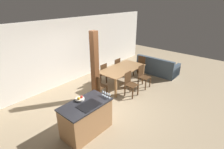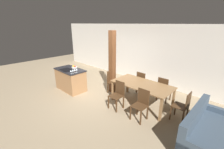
{
  "view_description": "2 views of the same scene",
  "coord_description": "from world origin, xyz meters",
  "px_view_note": "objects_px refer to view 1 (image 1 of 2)",
  "views": [
    {
      "loc": [
        -3.66,
        -3.49,
        3.43
      ],
      "look_at": [
        0.6,
        0.2,
        0.95
      ],
      "focal_mm": 28.0,
      "sensor_mm": 36.0,
      "label": 1
    },
    {
      "loc": [
        4.16,
        -3.55,
        2.73
      ],
      "look_at": [
        0.6,
        0.2,
        0.95
      ],
      "focal_mm": 24.0,
      "sensor_mm": 36.0,
      "label": 2
    }
  ],
  "objects_px": {
    "dining_chair_near_right": "(143,76)",
    "dining_chair_far_right": "(115,67)",
    "fruit_bowl": "(80,99)",
    "couch": "(157,68)",
    "wine_glass_end": "(103,91)",
    "timber_post": "(95,67)",
    "wine_glass_far": "(105,92)",
    "dining_table": "(122,70)",
    "dining_chair_foot_end": "(140,66)",
    "dining_chair_head_end": "(99,86)",
    "kitchen_island": "(86,118)",
    "wine_glass_near": "(109,94)",
    "dining_chair_far_left": "(102,73)",
    "wine_glass_middle": "(107,93)",
    "dining_chair_near_left": "(130,83)"
  },
  "relations": [
    {
      "from": "dining_table",
      "to": "wine_glass_near",
      "type": "bearing_deg",
      "value": -149.87
    },
    {
      "from": "wine_glass_end",
      "to": "dining_chair_far_right",
      "type": "height_order",
      "value": "wine_glass_end"
    },
    {
      "from": "wine_glass_near",
      "to": "dining_chair_far_right",
      "type": "bearing_deg",
      "value": 37.03
    },
    {
      "from": "dining_chair_head_end",
      "to": "kitchen_island",
      "type": "bearing_deg",
      "value": 124.24
    },
    {
      "from": "wine_glass_far",
      "to": "dining_chair_far_right",
      "type": "distance_m",
      "value": 3.37
    },
    {
      "from": "wine_glass_middle",
      "to": "dining_chair_far_right",
      "type": "relative_size",
      "value": 0.17
    },
    {
      "from": "kitchen_island",
      "to": "wine_glass_near",
      "type": "distance_m",
      "value": 0.89
    },
    {
      "from": "wine_glass_far",
      "to": "timber_post",
      "type": "relative_size",
      "value": 0.06
    },
    {
      "from": "kitchen_island",
      "to": "couch",
      "type": "relative_size",
      "value": 0.71
    },
    {
      "from": "wine_glass_near",
      "to": "dining_chair_foot_end",
      "type": "height_order",
      "value": "wine_glass_near"
    },
    {
      "from": "dining_chair_foot_end",
      "to": "couch",
      "type": "xyz_separation_m",
      "value": [
        0.79,
        -0.51,
        -0.2
      ]
    },
    {
      "from": "wine_glass_middle",
      "to": "fruit_bowl",
      "type": "bearing_deg",
      "value": 142.92
    },
    {
      "from": "wine_glass_near",
      "to": "dining_table",
      "type": "bearing_deg",
      "value": 30.13
    },
    {
      "from": "dining_chair_far_right",
      "to": "dining_chair_foot_end",
      "type": "bearing_deg",
      "value": 141.54
    },
    {
      "from": "dining_chair_near_left",
      "to": "dining_chair_far_left",
      "type": "xyz_separation_m",
      "value": [
        0.0,
        1.48,
        0.0
      ]
    },
    {
      "from": "dining_chair_near_left",
      "to": "timber_post",
      "type": "distance_m",
      "value": 1.5
    },
    {
      "from": "dining_chair_far_left",
      "to": "dining_table",
      "type": "bearing_deg",
      "value": 121.62
    },
    {
      "from": "fruit_bowl",
      "to": "dining_chair_far_right",
      "type": "relative_size",
      "value": 0.26
    },
    {
      "from": "kitchen_island",
      "to": "wine_glass_end",
      "type": "bearing_deg",
      "value": -5.37
    },
    {
      "from": "dining_table",
      "to": "wine_glass_end",
      "type": "bearing_deg",
      "value": -154.75
    },
    {
      "from": "fruit_bowl",
      "to": "wine_glass_end",
      "type": "relative_size",
      "value": 1.51
    },
    {
      "from": "kitchen_island",
      "to": "dining_chair_near_left",
      "type": "relative_size",
      "value": 1.46
    },
    {
      "from": "fruit_bowl",
      "to": "dining_chair_far_left",
      "type": "bearing_deg",
      "value": 32.4
    },
    {
      "from": "wine_glass_far",
      "to": "dining_chair_far_left",
      "type": "xyz_separation_m",
      "value": [
        1.82,
        1.89,
        -0.56
      ]
    },
    {
      "from": "timber_post",
      "to": "wine_glass_near",
      "type": "bearing_deg",
      "value": -120.13
    },
    {
      "from": "dining_chair_near_right",
      "to": "dining_chair_far_left",
      "type": "height_order",
      "value": "same"
    },
    {
      "from": "dining_chair_foot_end",
      "to": "dining_chair_near_left",
      "type": "bearing_deg",
      "value": -68.12
    },
    {
      "from": "wine_glass_near",
      "to": "wine_glass_far",
      "type": "distance_m",
      "value": 0.16
    },
    {
      "from": "kitchen_island",
      "to": "dining_chair_foot_end",
      "type": "distance_m",
      "value": 4.38
    },
    {
      "from": "wine_glass_middle",
      "to": "dining_chair_foot_end",
      "type": "xyz_separation_m",
      "value": [
        3.66,
        1.24,
        -0.56
      ]
    },
    {
      "from": "kitchen_island",
      "to": "dining_chair_far_left",
      "type": "distance_m",
      "value": 2.99
    },
    {
      "from": "couch",
      "to": "dining_chair_head_end",
      "type": "bearing_deg",
      "value": 81.3
    },
    {
      "from": "wine_glass_far",
      "to": "dining_chair_head_end",
      "type": "height_order",
      "value": "wine_glass_far"
    },
    {
      "from": "wine_glass_middle",
      "to": "dining_table",
      "type": "xyz_separation_m",
      "value": [
        2.27,
        1.24,
        -0.36
      ]
    },
    {
      "from": "kitchen_island",
      "to": "timber_post",
      "type": "distance_m",
      "value": 1.94
    },
    {
      "from": "dining_chair_near_left",
      "to": "couch",
      "type": "distance_m",
      "value": 2.64
    },
    {
      "from": "wine_glass_middle",
      "to": "dining_table",
      "type": "height_order",
      "value": "wine_glass_middle"
    },
    {
      "from": "wine_glass_near",
      "to": "wine_glass_far",
      "type": "xyz_separation_m",
      "value": [
        0.0,
        0.16,
        0.0
      ]
    },
    {
      "from": "wine_glass_end",
      "to": "dining_chair_head_end",
      "type": "bearing_deg",
      "value": 50.34
    },
    {
      "from": "wine_glass_far",
      "to": "couch",
      "type": "distance_m",
      "value": 4.55
    },
    {
      "from": "dining_chair_near_right",
      "to": "dining_chair_far_right",
      "type": "height_order",
      "value": "same"
    },
    {
      "from": "dining_chair_head_end",
      "to": "couch",
      "type": "relative_size",
      "value": 0.49
    },
    {
      "from": "timber_post",
      "to": "fruit_bowl",
      "type": "bearing_deg",
      "value": -148.35
    },
    {
      "from": "wine_glass_far",
      "to": "fruit_bowl",
      "type": "bearing_deg",
      "value": 148.36
    },
    {
      "from": "dining_chair_near_right",
      "to": "dining_chair_foot_end",
      "type": "xyz_separation_m",
      "value": [
        0.93,
        0.74,
        0.0
      ]
    },
    {
      "from": "wine_glass_end",
      "to": "timber_post",
      "type": "height_order",
      "value": "timber_post"
    },
    {
      "from": "fruit_bowl",
      "to": "couch",
      "type": "relative_size",
      "value": 0.13
    },
    {
      "from": "fruit_bowl",
      "to": "dining_chair_head_end",
      "type": "xyz_separation_m",
      "value": [
        1.48,
        0.79,
        -0.47
      ]
    },
    {
      "from": "dining_table",
      "to": "dining_chair_foot_end",
      "type": "relative_size",
      "value": 2.19
    },
    {
      "from": "kitchen_island",
      "to": "dining_table",
      "type": "relative_size",
      "value": 0.67
    }
  ]
}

